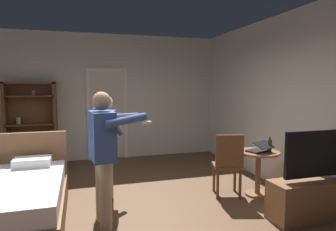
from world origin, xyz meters
The scene contains 13 objects.
ground_plane centered at (0.00, 0.00, 0.00)m, with size 7.23×7.23×0.00m, color brown.
wall_back centered at (0.00, 3.35, 1.45)m, with size 5.45×0.12×2.90m, color beige.
wall_right centered at (2.67, 0.00, 1.45)m, with size 0.12×6.81×2.90m, color beige.
doorway_frame centered at (0.01, 3.27, 1.22)m, with size 0.93×0.08×2.13m.
bookshelf centered at (-1.60, 3.12, 0.98)m, with size 1.03×0.32×1.80m.
tv_flatscreen centered at (2.31, -0.71, 0.33)m, with size 1.27×0.40×1.16m.
side_table centered at (2.05, 0.22, 0.47)m, with size 0.64×0.64×0.70m.
laptop centered at (2.03, 0.18, 0.75)m, with size 0.41×0.42×0.17m.
bottle_on_table centered at (2.19, 0.14, 0.80)m, with size 0.06×0.06×0.24m.
wooden_chair centered at (1.55, 0.28, 0.54)m, with size 0.52×0.52×0.99m.
person_blue_shirt centered at (-0.35, -0.13, 0.96)m, with size 0.71×0.63×1.65m.
person_striped_shirt centered at (-0.24, 0.63, 0.91)m, with size 0.65×0.68×1.58m.
suitcase_dark centered at (-1.25, 2.63, 0.15)m, with size 0.62×0.31×0.30m, color black.
Camera 1 is at (-0.61, -3.73, 1.73)m, focal length 31.73 mm.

